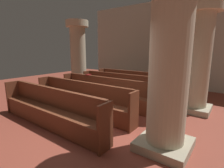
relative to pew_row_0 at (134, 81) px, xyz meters
name	(u,v)px	position (x,y,z in m)	size (l,w,h in m)	color
ground_plane	(93,125)	(0.86, -3.72, -0.53)	(19.20, 19.20, 0.00)	brown
back_wall	(171,44)	(0.86, 2.36, 1.72)	(10.00, 0.16, 4.50)	beige
pew_row_0	(134,81)	(0.00, 0.00, 0.00)	(3.82, 0.46, 0.99)	brown
pew_row_1	(120,85)	(0.00, -1.11, 0.00)	(3.82, 0.46, 0.99)	brown
pew_row_2	(103,90)	(0.00, -2.22, 0.00)	(3.82, 0.47, 0.99)	brown
pew_row_3	(81,97)	(0.00, -3.33, 0.00)	(3.82, 0.46, 0.99)	brown
pew_row_4	(49,107)	(0.00, -4.44, 0.00)	(3.82, 0.46, 0.99)	brown
pillar_aisle_side	(198,57)	(2.78, -0.94, 1.22)	(1.09, 1.09, 3.36)	tan
pillar_far_side	(78,54)	(-2.73, -0.87, 1.22)	(1.09, 1.09, 3.36)	tan
pillar_aisle_rear	(169,62)	(2.78, -3.68, 1.22)	(1.08, 1.08, 3.36)	tan
lectern	(154,81)	(0.53, 1.16, -0.08)	(0.48, 0.45, 1.08)	#492215
hymn_book	(88,75)	(-0.91, -2.03, 0.48)	(0.14, 0.21, 0.03)	maroon
kneeler_box_blue	(176,100)	(2.09, -0.51, -0.39)	(0.35, 0.25, 0.27)	navy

